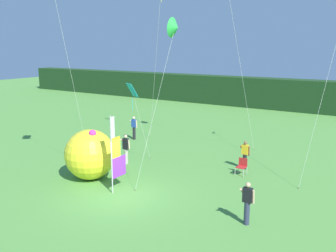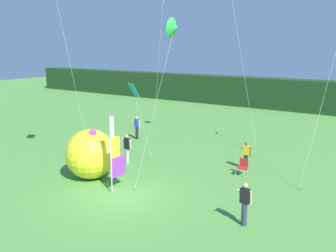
% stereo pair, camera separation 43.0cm
% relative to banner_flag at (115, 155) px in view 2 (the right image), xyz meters
% --- Properties ---
extents(ground_plane, '(120.00, 120.00, 0.00)m').
position_rel_banner_flag_xyz_m(ground_plane, '(0.67, -0.43, -1.78)').
color(ground_plane, '#518E3D').
extents(distant_treeline, '(80.00, 2.40, 3.33)m').
position_rel_banner_flag_xyz_m(distant_treeline, '(0.67, 27.89, -0.12)').
color(distant_treeline, '#193819').
rests_on(distant_treeline, ground).
extents(banner_flag, '(0.06, 1.03, 3.72)m').
position_rel_banner_flag_xyz_m(banner_flag, '(0.00, 0.00, 0.00)').
color(banner_flag, '#B7B7BC').
rests_on(banner_flag, ground).
extents(person_near_banner, '(0.55, 0.48, 1.62)m').
position_rel_banner_flag_xyz_m(person_near_banner, '(3.90, 6.45, -0.92)').
color(person_near_banner, black).
rests_on(person_near_banner, ground).
extents(person_mid_field, '(0.55, 0.48, 1.72)m').
position_rel_banner_flag_xyz_m(person_mid_field, '(6.48, 0.14, -0.86)').
color(person_mid_field, '#2D334C').
rests_on(person_mid_field, ground).
extents(person_far_left, '(0.55, 0.48, 1.75)m').
position_rel_banner_flag_xyz_m(person_far_left, '(-2.33, 3.57, -0.85)').
color(person_far_left, '#B7B2A3').
rests_on(person_far_left, ground).
extents(person_far_right, '(0.55, 0.48, 1.72)m').
position_rel_banner_flag_xyz_m(person_far_right, '(-5.54, 8.44, -0.86)').
color(person_far_right, black).
rests_on(person_far_right, ground).
extents(inflatable_balloon, '(2.62, 2.62, 2.71)m').
position_rel_banner_flag_xyz_m(inflatable_balloon, '(-2.26, 0.59, -0.47)').
color(inflatable_balloon, yellow).
rests_on(inflatable_balloon, ground).
extents(folding_chair, '(0.51, 0.51, 0.89)m').
position_rel_banner_flag_xyz_m(folding_chair, '(4.12, 5.48, -1.27)').
color(folding_chair, '#BCBCC1').
rests_on(folding_chair, ground).
extents(kite_cyan_diamond_2, '(1.08, 1.18, 4.68)m').
position_rel_banner_flag_xyz_m(kite_cyan_diamond_2, '(-2.37, 4.35, 2.34)').
color(kite_cyan_diamond_2, brown).
rests_on(kite_cyan_diamond_2, ground).
extents(kite_green_delta_4, '(1.67, 1.76, 8.06)m').
position_rel_banner_flag_xyz_m(kite_green_delta_4, '(2.13, 1.78, 5.79)').
color(kite_green_delta_4, brown).
rests_on(kite_green_delta_4, ground).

